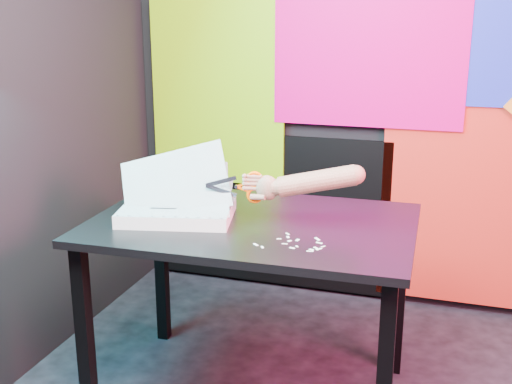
% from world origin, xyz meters
% --- Properties ---
extents(room, '(3.01, 3.01, 2.71)m').
position_xyz_m(room, '(0.00, 0.00, 1.35)').
color(room, black).
rests_on(room, ground).
extents(backdrop, '(2.88, 0.05, 2.08)m').
position_xyz_m(backdrop, '(0.06, 1.46, 0.96)').
color(backdrop, red).
rests_on(backdrop, ground).
extents(work_table, '(1.23, 0.84, 0.75)m').
position_xyz_m(work_table, '(-0.51, 0.41, 0.66)').
color(work_table, black).
rests_on(work_table, ground).
extents(printout_stack, '(0.50, 0.39, 0.31)m').
position_xyz_m(printout_stack, '(-0.80, 0.36, 0.78)').
color(printout_stack, silver).
rests_on(printout_stack, work_table).
extents(scissors, '(0.22, 0.04, 0.12)m').
position_xyz_m(scissors, '(-0.52, 0.40, 0.88)').
color(scissors, '#A4A6BD').
rests_on(scissors, printout_stack).
extents(hand_forearm, '(0.44, 0.12, 0.15)m').
position_xyz_m(hand_forearm, '(-0.31, 0.44, 0.91)').
color(hand_forearm, '#BA735F').
rests_on(hand_forearm, work_table).
extents(paper_clippings, '(0.24, 0.17, 0.00)m').
position_xyz_m(paper_clippings, '(-0.29, 0.22, 0.75)').
color(paper_clippings, white).
rests_on(paper_clippings, work_table).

